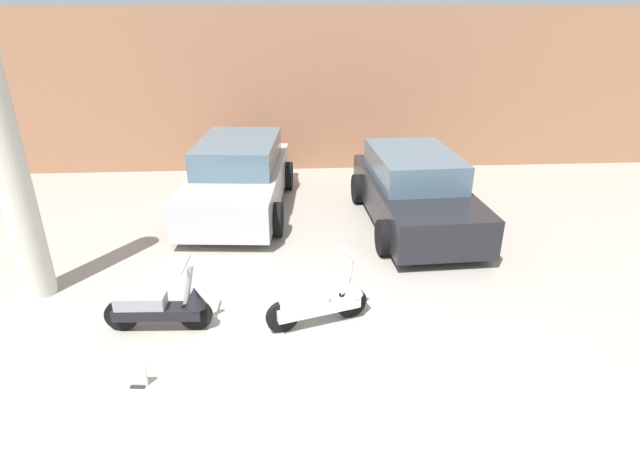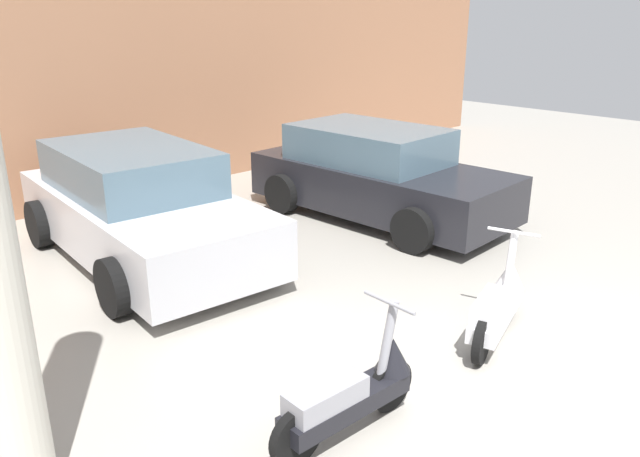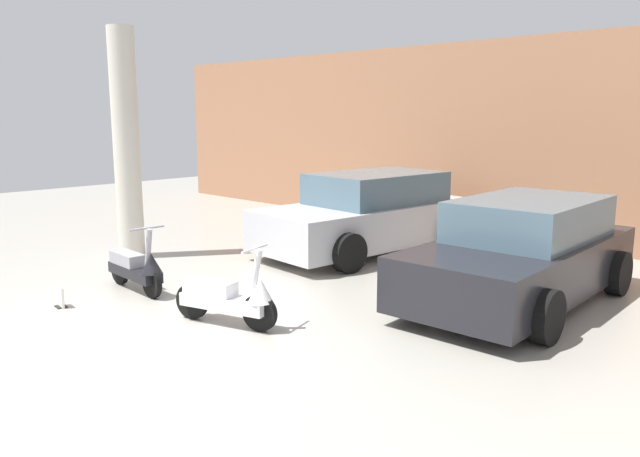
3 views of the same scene
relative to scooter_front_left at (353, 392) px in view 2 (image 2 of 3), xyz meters
The scene contains 6 objects.
ground_plane 1.83m from the scooter_front_left, 32.56° to the right, with size 28.00×28.00×0.00m, color #9E998E.
wall_back 7.13m from the scooter_front_left, 77.41° to the left, with size 19.60×0.12×3.75m, color #9E6B4C.
scooter_front_left is the anchor object (origin of this frame).
scooter_front_right 2.00m from the scooter_front_left, ahead, with size 1.32×0.65×0.95m.
car_rear_left 4.21m from the scooter_front_left, 81.67° to the left, with size 2.21×4.16×1.37m.
car_rear_center 5.09m from the scooter_front_left, 39.38° to the left, with size 2.02×3.96×1.32m.
Camera 2 is at (-4.34, -1.63, 2.92)m, focal length 35.00 mm.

